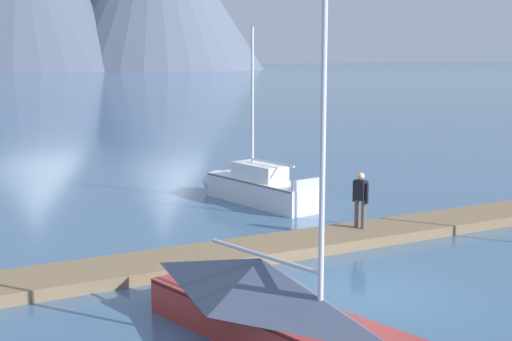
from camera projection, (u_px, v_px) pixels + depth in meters
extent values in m
plane|color=#426689|center=(362.00, 294.00, 16.50)|extent=(700.00, 700.00, 0.00)
cube|color=#846B4C|center=(285.00, 246.00, 20.08)|extent=(25.06, 3.93, 0.30)
cylinder|color=#38383D|center=(301.00, 254.00, 19.36)|extent=(23.93, 2.15, 0.24)
cylinder|color=#38383D|center=(270.00, 240.00, 20.81)|extent=(23.93, 2.15, 0.24)
cube|color=#B2332D|center=(276.00, 326.00, 13.62)|extent=(3.39, 6.30, 0.74)
cube|color=#501614|center=(276.00, 309.00, 13.57)|extent=(3.39, 6.20, 0.06)
cylinder|color=silver|center=(324.00, 92.00, 12.07)|extent=(0.10, 0.10, 8.20)
cylinder|color=silver|center=(263.00, 256.00, 13.70)|extent=(1.00, 2.92, 0.08)
pyramid|color=#4C5670|center=(260.00, 280.00, 13.83)|extent=(3.26, 5.22, 0.86)
cube|color=white|center=(261.00, 192.00, 26.37)|extent=(2.53, 5.26, 0.91)
ellipsoid|color=white|center=(218.00, 181.00, 28.54)|extent=(1.46, 1.61, 0.87)
cube|color=slate|center=(261.00, 181.00, 26.30)|extent=(2.55, 5.17, 0.06)
cylinder|color=silver|center=(252.00, 103.00, 26.27)|extent=(0.10, 0.10, 5.52)
cylinder|color=silver|center=(273.00, 163.00, 25.68)|extent=(0.64, 2.32, 0.08)
cube|color=white|center=(259.00, 171.00, 26.35)|extent=(1.47, 2.45, 0.57)
cube|color=silver|center=(306.00, 184.00, 24.35)|extent=(1.22, 0.39, 0.36)
cylinder|color=brown|center=(357.00, 213.00, 21.57)|extent=(0.14, 0.14, 0.86)
cylinder|color=brown|center=(363.00, 215.00, 21.38)|extent=(0.14, 0.14, 0.86)
cube|color=black|center=(361.00, 190.00, 21.36)|extent=(0.33, 0.43, 0.60)
sphere|color=beige|center=(361.00, 176.00, 21.29)|extent=(0.22, 0.22, 0.22)
cylinder|color=black|center=(354.00, 191.00, 21.55)|extent=(0.09, 0.09, 0.62)
cylinder|color=black|center=(367.00, 194.00, 21.18)|extent=(0.09, 0.09, 0.62)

